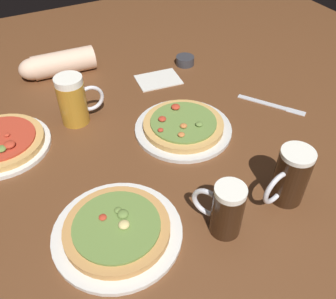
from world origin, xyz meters
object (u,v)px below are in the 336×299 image
object	(u,v)px
diner_arm	(56,64)
ramekin_sauce	(185,61)
pizza_plate_far	(1,143)
beer_mug_amber	(74,100)
beer_mug_dark	(290,177)
napkin_folded	(158,79)
knife_right	(271,105)
pizza_plate_side	(183,126)
pizza_plate_near	(117,230)
beer_mug_pale	(225,209)

from	to	relation	value
diner_arm	ramekin_sauce	bearing A→B (deg)	-18.22
pizza_plate_far	beer_mug_amber	world-z (taller)	beer_mug_amber
beer_mug_dark	napkin_folded	distance (m)	0.64
beer_mug_amber	knife_right	distance (m)	0.63
pizza_plate_side	ramekin_sauce	xyz separation A→B (m)	(0.20, 0.35, 0.00)
pizza_plate_far	beer_mug_amber	size ratio (longest dim) A/B	1.77
pizza_plate_near	diner_arm	distance (m)	0.76
pizza_plate_far	knife_right	distance (m)	0.85
pizza_plate_near	beer_mug_amber	bearing A→B (deg)	84.17
diner_arm	pizza_plate_side	bearing A→B (deg)	-63.09
beer_mug_amber	napkin_folded	world-z (taller)	beer_mug_amber
pizza_plate_near	diner_arm	xyz separation A→B (m)	(0.06, 0.76, 0.03)
knife_right	pizza_plate_near	bearing A→B (deg)	-159.56
beer_mug_pale	napkin_folded	xyz separation A→B (m)	(0.15, 0.65, -0.06)
diner_arm	knife_right	bearing A→B (deg)	-41.96
napkin_folded	pizza_plate_near	bearing A→B (deg)	-124.37
ramekin_sauce	diner_arm	distance (m)	0.48
napkin_folded	pizza_plate_side	bearing A→B (deg)	-101.71
beer_mug_amber	diner_arm	xyz separation A→B (m)	(0.02, 0.30, -0.03)
beer_mug_amber	napkin_folded	bearing A→B (deg)	16.19
knife_right	ramekin_sauce	bearing A→B (deg)	108.20
beer_mug_amber	beer_mug_pale	size ratio (longest dim) A/B	1.12
pizza_plate_side	knife_right	distance (m)	0.32
napkin_folded	knife_right	size ratio (longest dim) A/B	0.77
napkin_folded	diner_arm	xyz separation A→B (m)	(-0.31, 0.21, 0.04)
pizza_plate_near	ramekin_sauce	size ratio (longest dim) A/B	4.26
ramekin_sauce	pizza_plate_near	bearing A→B (deg)	-130.54
pizza_plate_far	beer_mug_amber	xyz separation A→B (m)	(0.23, 0.02, 0.06)
pizza_plate_side	beer_mug_amber	distance (m)	0.34
beer_mug_dark	knife_right	distance (m)	0.41
beer_mug_amber	pizza_plate_side	bearing A→B (deg)	-36.01
beer_mug_amber	ramekin_sauce	world-z (taller)	beer_mug_amber
pizza_plate_far	beer_mug_pale	distance (m)	0.67
knife_right	diner_arm	xyz separation A→B (m)	(-0.58, 0.52, 0.04)
pizza_plate_side	beer_mug_amber	world-z (taller)	beer_mug_amber
beer_mug_dark	pizza_plate_far	bearing A→B (deg)	138.70
pizza_plate_near	beer_mug_dark	size ratio (longest dim) A/B	1.95
pizza_plate_far	beer_mug_pale	world-z (taller)	beer_mug_pale
beer_mug_amber	knife_right	xyz separation A→B (m)	(0.59, -0.22, -0.07)
pizza_plate_side	ramekin_sauce	bearing A→B (deg)	59.79
napkin_folded	knife_right	bearing A→B (deg)	-49.91
beer_mug_dark	ramekin_sauce	xyz separation A→B (m)	(0.11, 0.70, -0.06)
pizza_plate_side	beer_mug_pale	world-z (taller)	beer_mug_pale
knife_right	pizza_plate_side	bearing A→B (deg)	176.39
ramekin_sauce	napkin_folded	size ratio (longest dim) A/B	0.46
pizza_plate_far	ramekin_sauce	size ratio (longest dim) A/B	3.94
pizza_plate_near	pizza_plate_side	xyz separation A→B (m)	(0.32, 0.26, 0.00)
napkin_folded	beer_mug_amber	bearing A→B (deg)	-163.81
pizza_plate_near	ramekin_sauce	world-z (taller)	pizza_plate_near
pizza_plate_far	napkin_folded	bearing A→B (deg)	11.87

